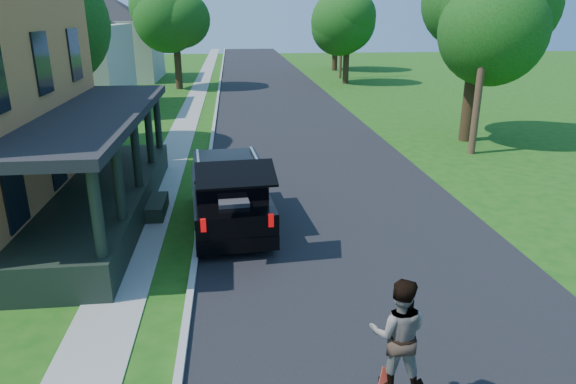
{
  "coord_description": "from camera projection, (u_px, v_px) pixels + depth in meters",
  "views": [
    {
      "loc": [
        -3.01,
        -8.49,
        5.65
      ],
      "look_at": [
        -1.78,
        3.0,
        1.61
      ],
      "focal_mm": 32.0,
      "sensor_mm": 36.0,
      "label": 1
    }
  ],
  "objects": [
    {
      "name": "ground",
      "position": [
        394.0,
        315.0,
        10.13
      ],
      "size": [
        140.0,
        140.0,
        0.0
      ],
      "primitive_type": "plane",
      "color": "#154E0F",
      "rests_on": "ground"
    },
    {
      "name": "street",
      "position": [
        287.0,
        119.0,
        28.91
      ],
      "size": [
        8.0,
        120.0,
        0.02
      ],
      "primitive_type": "cube",
      "color": "black",
      "rests_on": "ground"
    },
    {
      "name": "curb",
      "position": [
        215.0,
        120.0,
        28.5
      ],
      "size": [
        0.15,
        120.0,
        0.12
      ],
      "primitive_type": "cube",
      "color": "#A2A29D",
      "rests_on": "ground"
    },
    {
      "name": "sidewalk",
      "position": [
        187.0,
        121.0,
        28.34
      ],
      "size": [
        1.3,
        120.0,
        0.03
      ],
      "primitive_type": "cube",
      "color": "#9D9C95",
      "rests_on": "ground"
    },
    {
      "name": "front_walk",
      "position": [
        12.0,
        220.0,
        14.81
      ],
      "size": [
        6.5,
        1.2,
        0.03
      ],
      "primitive_type": "cube",
      "color": "#9D9C95",
      "rests_on": "ground"
    },
    {
      "name": "neighbor_house_mid",
      "position": [
        50.0,
        39.0,
        29.92
      ],
      "size": [
        12.78,
        12.78,
        8.3
      ],
      "color": "beige",
      "rests_on": "ground"
    },
    {
      "name": "neighbor_house_far",
      "position": [
        110.0,
        31.0,
        44.93
      ],
      "size": [
        12.78,
        12.78,
        8.3
      ],
      "color": "beige",
      "rests_on": "ground"
    },
    {
      "name": "black_suv",
      "position": [
        229.0,
        194.0,
        14.16
      ],
      "size": [
        2.36,
        5.28,
        2.4
      ],
      "rotation": [
        0.0,
        0.0,
        0.08
      ],
      "color": "black",
      "rests_on": "ground"
    },
    {
      "name": "skateboarder",
      "position": [
        398.0,
        334.0,
        7.32
      ],
      "size": [
        0.99,
        0.86,
        1.73
      ],
      "rotation": [
        0.0,
        0.0,
        2.86
      ],
      "color": "black",
      "rests_on": "ground"
    },
    {
      "name": "tree_left_mid",
      "position": [
        37.0,
        11.0,
        20.07
      ],
      "size": [
        6.47,
        6.53,
        8.83
      ],
      "rotation": [
        0.0,
        0.0,
        -0.17
      ],
      "color": "black",
      "rests_on": "ground"
    },
    {
      "name": "tree_left_far",
      "position": [
        174.0,
        10.0,
        38.48
      ],
      "size": [
        5.73,
        5.63,
        8.99
      ],
      "rotation": [
        0.0,
        0.0,
        -0.0
      ],
      "color": "black",
      "rests_on": "ground"
    },
    {
      "name": "tree_right_near",
      "position": [
        479.0,
        8.0,
        22.18
      ],
      "size": [
        6.12,
        6.15,
        8.81
      ],
      "rotation": [
        0.0,
        0.0,
        -0.14
      ],
      "color": "black",
      "rests_on": "ground"
    },
    {
      "name": "tree_right_mid",
      "position": [
        347.0,
        19.0,
        41.8
      ],
      "size": [
        6.2,
        6.01,
        8.03
      ],
      "rotation": [
        0.0,
        0.0,
        0.22
      ],
      "color": "black",
      "rests_on": "ground"
    },
    {
      "name": "tree_right_far",
      "position": [
        336.0,
        14.0,
        51.64
      ],
      "size": [
        7.04,
        6.81,
        8.63
      ],
      "rotation": [
        0.0,
        0.0,
        0.27
      ],
      "color": "black",
      "rests_on": "ground"
    },
    {
      "name": "utility_pole_near",
      "position": [
        486.0,
        27.0,
        20.13
      ],
      "size": [
        1.82,
        0.54,
        9.94
      ],
      "rotation": [
        0.0,
        0.0,
        -0.22
      ],
      "color": "#472C21",
      "rests_on": "ground"
    },
    {
      "name": "utility_pole_far",
      "position": [
        342.0,
        26.0,
        45.34
      ],
      "size": [
        1.66,
        0.42,
        8.81
      ],
      "rotation": [
        0.0,
        0.0,
        0.18
      ],
      "color": "#472C21",
      "rests_on": "ground"
    }
  ]
}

